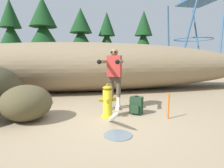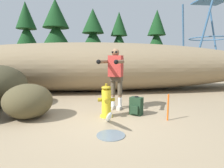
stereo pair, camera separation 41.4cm
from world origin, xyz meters
TOP-DOWN VIEW (x-y plane):
  - ground_plane at (0.00, 0.00)m, footprint 56.00×56.00m
  - dirt_embankment at (0.00, 4.14)m, footprint 15.97×3.20m
  - fire_hydrant at (0.10, 0.25)m, footprint 0.40×0.35m
  - hydrant_water_jet at (0.10, -0.50)m, footprint 0.52×1.23m
  - utility_worker at (0.40, 0.89)m, footprint 0.77×1.04m
  - spare_backpack at (0.85, 0.34)m, footprint 0.36×0.36m
  - boulder_small at (-1.72, 0.37)m, footprint 1.22×1.23m
  - pine_tree_far_left at (-5.27, 11.32)m, footprint 2.33×2.33m
  - pine_tree_left at (-2.62, 9.01)m, footprint 2.65×2.65m
  - pine_tree_center at (-0.15, 11.12)m, footprint 2.68×2.68m
  - pine_tree_right at (2.04, 11.96)m, footprint 2.19×2.19m
  - pine_tree_far_right at (5.41, 12.20)m, footprint 2.44×2.44m
  - survey_stake at (1.46, -0.15)m, footprint 0.04×0.04m

SIDE VIEW (x-z plane):
  - ground_plane at x=0.00m, z-range -0.04..0.00m
  - hydrant_water_jet at x=0.10m, z-range -0.14..0.42m
  - spare_backpack at x=0.85m, z-range -0.02..0.45m
  - survey_stake at x=1.46m, z-range 0.00..0.60m
  - fire_hydrant at x=0.10m, z-range -0.03..0.77m
  - boulder_small at x=-1.72m, z-range 0.00..0.80m
  - dirt_embankment at x=0.00m, z-range 0.00..2.08m
  - utility_worker at x=0.40m, z-range 0.22..1.86m
  - pine_tree_right at x=2.04m, z-range 0.34..5.63m
  - pine_tree_far_right at x=5.41m, z-range 0.26..5.88m
  - pine_tree_center at x=-0.15m, z-range 0.43..5.72m
  - pine_tree_left at x=-2.62m, z-range 0.45..5.75m
  - pine_tree_far_left at x=-5.27m, z-range 0.45..6.18m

